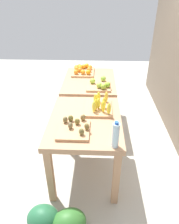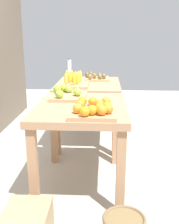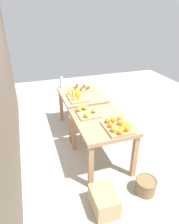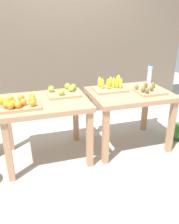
{
  "view_description": "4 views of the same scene",
  "coord_description": "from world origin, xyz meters",
  "px_view_note": "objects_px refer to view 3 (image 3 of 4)",
  "views": [
    {
      "loc": [
        2.51,
        0.13,
        2.06
      ],
      "look_at": [
        0.05,
        0.03,
        0.56
      ],
      "focal_mm": 33.59,
      "sensor_mm": 36.0,
      "label": 1
    },
    {
      "loc": [
        -2.94,
        -0.2,
        1.4
      ],
      "look_at": [
        -0.05,
        -0.05,
        0.57
      ],
      "focal_mm": 44.43,
      "sensor_mm": 36.0,
      "label": 2
    },
    {
      "loc": [
        -2.98,
        1.01,
        2.3
      ],
      "look_at": [
        0.03,
        0.01,
        0.64
      ],
      "focal_mm": 31.96,
      "sensor_mm": 36.0,
      "label": 3
    },
    {
      "loc": [
        -0.82,
        -2.67,
        1.75
      ],
      "look_at": [
        -0.01,
        -0.04,
        0.59
      ],
      "focal_mm": 37.82,
      "sensor_mm": 36.0,
      "label": 4
    }
  ],
  "objects_px": {
    "water_bottle": "(61,82)",
    "wicker_basket": "(146,186)",
    "orange_bin": "(118,126)",
    "kiwi_bin": "(83,88)",
    "display_table_left": "(102,127)",
    "watermelon_pile": "(82,104)",
    "apple_bin": "(87,112)",
    "display_table_right": "(81,99)",
    "banana_crate": "(77,96)",
    "cardboard_produce_box": "(104,201)"
  },
  "relations": [
    {
      "from": "banana_crate",
      "to": "display_table_left",
      "type": "bearing_deg",
      "value": -170.41
    },
    {
      "from": "orange_bin",
      "to": "apple_bin",
      "type": "distance_m",
      "value": 0.63
    },
    {
      "from": "display_table_left",
      "to": "kiwi_bin",
      "type": "height_order",
      "value": "kiwi_bin"
    },
    {
      "from": "watermelon_pile",
      "to": "banana_crate",
      "type": "bearing_deg",
      "value": 159.48
    },
    {
      "from": "apple_bin",
      "to": "wicker_basket",
      "type": "relative_size",
      "value": 1.36
    },
    {
      "from": "apple_bin",
      "to": "watermelon_pile",
      "type": "xyz_separation_m",
      "value": [
        1.72,
        -0.41,
        -0.69
      ]
    },
    {
      "from": "cardboard_produce_box",
      "to": "watermelon_pile",
      "type": "bearing_deg",
      "value": -10.96
    },
    {
      "from": "banana_crate",
      "to": "water_bottle",
      "type": "distance_m",
      "value": 0.69
    },
    {
      "from": "watermelon_pile",
      "to": "cardboard_produce_box",
      "type": "xyz_separation_m",
      "value": [
        -2.85,
        0.55,
        0.01
      ]
    },
    {
      "from": "display_table_left",
      "to": "wicker_basket",
      "type": "bearing_deg",
      "value": -156.43
    },
    {
      "from": "display_table_right",
      "to": "apple_bin",
      "type": "height_order",
      "value": "apple_bin"
    },
    {
      "from": "kiwi_bin",
      "to": "display_table_left",
      "type": "bearing_deg",
      "value": 175.88
    },
    {
      "from": "display_table_right",
      "to": "kiwi_bin",
      "type": "bearing_deg",
      "value": -23.69
    },
    {
      "from": "orange_bin",
      "to": "cardboard_produce_box",
      "type": "xyz_separation_m",
      "value": [
        -0.57,
        0.42,
        -0.69
      ]
    },
    {
      "from": "display_table_left",
      "to": "apple_bin",
      "type": "height_order",
      "value": "apple_bin"
    },
    {
      "from": "cardboard_produce_box",
      "to": "display_table_left",
      "type": "bearing_deg",
      "value": -19.19
    },
    {
      "from": "kiwi_bin",
      "to": "watermelon_pile",
      "type": "relative_size",
      "value": 0.59
    },
    {
      "from": "banana_crate",
      "to": "apple_bin",
      "type": "bearing_deg",
      "value": 179.69
    },
    {
      "from": "display_table_left",
      "to": "cardboard_produce_box",
      "type": "distance_m",
      "value": 1.05
    },
    {
      "from": "kiwi_bin",
      "to": "watermelon_pile",
      "type": "distance_m",
      "value": 0.96
    },
    {
      "from": "apple_bin",
      "to": "kiwi_bin",
      "type": "distance_m",
      "value": 1.1
    },
    {
      "from": "apple_bin",
      "to": "watermelon_pile",
      "type": "bearing_deg",
      "value": -13.39
    },
    {
      "from": "water_bottle",
      "to": "cardboard_produce_box",
      "type": "bearing_deg",
      "value": -179.99
    },
    {
      "from": "banana_crate",
      "to": "kiwi_bin",
      "type": "relative_size",
      "value": 1.21
    },
    {
      "from": "orange_bin",
      "to": "apple_bin",
      "type": "bearing_deg",
      "value": 26.48
    },
    {
      "from": "orange_bin",
      "to": "banana_crate",
      "type": "relative_size",
      "value": 1.04
    },
    {
      "from": "banana_crate",
      "to": "watermelon_pile",
      "type": "relative_size",
      "value": 0.71
    },
    {
      "from": "apple_bin",
      "to": "water_bottle",
      "type": "xyz_separation_m",
      "value": [
        1.3,
        0.14,
        0.09
      ]
    },
    {
      "from": "water_bottle",
      "to": "wicker_basket",
      "type": "height_order",
      "value": "water_bottle"
    },
    {
      "from": "orange_bin",
      "to": "wicker_basket",
      "type": "bearing_deg",
      "value": -156.15
    },
    {
      "from": "display_table_right",
      "to": "banana_crate",
      "type": "relative_size",
      "value": 2.36
    },
    {
      "from": "apple_bin",
      "to": "water_bottle",
      "type": "relative_size",
      "value": 1.47
    },
    {
      "from": "display_table_left",
      "to": "display_table_right",
      "type": "height_order",
      "value": "same"
    },
    {
      "from": "apple_bin",
      "to": "cardboard_produce_box",
      "type": "xyz_separation_m",
      "value": [
        -1.13,
        0.14,
        -0.68
      ]
    },
    {
      "from": "display_table_left",
      "to": "orange_bin",
      "type": "distance_m",
      "value": 0.35
    },
    {
      "from": "orange_bin",
      "to": "wicker_basket",
      "type": "height_order",
      "value": "orange_bin"
    },
    {
      "from": "orange_bin",
      "to": "watermelon_pile",
      "type": "relative_size",
      "value": 0.74
    },
    {
      "from": "wicker_basket",
      "to": "water_bottle",
      "type": "bearing_deg",
      "value": 15.29
    },
    {
      "from": "apple_bin",
      "to": "water_bottle",
      "type": "height_order",
      "value": "water_bottle"
    },
    {
      "from": "orange_bin",
      "to": "kiwi_bin",
      "type": "height_order",
      "value": "orange_bin"
    },
    {
      "from": "display_table_right",
      "to": "apple_bin",
      "type": "distance_m",
      "value": 0.88
    },
    {
      "from": "apple_bin",
      "to": "kiwi_bin",
      "type": "height_order",
      "value": "apple_bin"
    },
    {
      "from": "display_table_right",
      "to": "watermelon_pile",
      "type": "height_order",
      "value": "display_table_right"
    },
    {
      "from": "display_table_left",
      "to": "water_bottle",
      "type": "distance_m",
      "value": 1.62
    },
    {
      "from": "banana_crate",
      "to": "water_bottle",
      "type": "bearing_deg",
      "value": 12.41
    },
    {
      "from": "watermelon_pile",
      "to": "cardboard_produce_box",
      "type": "bearing_deg",
      "value": 169.04
    },
    {
      "from": "kiwi_bin",
      "to": "water_bottle",
      "type": "relative_size",
      "value": 1.34
    },
    {
      "from": "kiwi_bin",
      "to": "cardboard_produce_box",
      "type": "relative_size",
      "value": 0.91
    },
    {
      "from": "wicker_basket",
      "to": "watermelon_pile",
      "type": "bearing_deg",
      "value": 1.99
    },
    {
      "from": "orange_bin",
      "to": "kiwi_bin",
      "type": "xyz_separation_m",
      "value": [
        1.63,
        0.03,
        -0.01
      ]
    }
  ]
}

